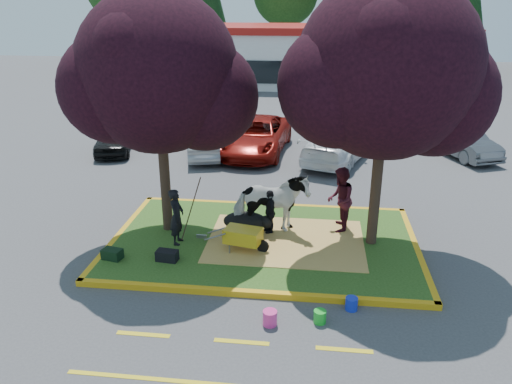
# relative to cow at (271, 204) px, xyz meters

# --- Properties ---
(ground) EXTENTS (90.00, 90.00, 0.00)m
(ground) POSITION_rel_cow_xyz_m (-0.14, -0.48, -1.02)
(ground) COLOR #424244
(ground) RESTS_ON ground
(median_island) EXTENTS (8.00, 5.00, 0.15)m
(median_island) POSITION_rel_cow_xyz_m (-0.14, -0.48, -0.94)
(median_island) COLOR #274B17
(median_island) RESTS_ON ground
(curb_near) EXTENTS (8.30, 0.16, 0.15)m
(curb_near) POSITION_rel_cow_xyz_m (-0.14, -3.06, -0.94)
(curb_near) COLOR #E9A613
(curb_near) RESTS_ON ground
(curb_far) EXTENTS (8.30, 0.16, 0.15)m
(curb_far) POSITION_rel_cow_xyz_m (-0.14, 2.10, -0.94)
(curb_far) COLOR #E9A613
(curb_far) RESTS_ON ground
(curb_left) EXTENTS (0.16, 5.30, 0.15)m
(curb_left) POSITION_rel_cow_xyz_m (-4.22, -0.48, -0.94)
(curb_left) COLOR #E9A613
(curb_left) RESTS_ON ground
(curb_right) EXTENTS (0.16, 5.30, 0.15)m
(curb_right) POSITION_rel_cow_xyz_m (3.94, -0.48, -0.94)
(curb_right) COLOR #E9A613
(curb_right) RESTS_ON ground
(straw_bedding) EXTENTS (4.20, 3.00, 0.01)m
(straw_bedding) POSITION_rel_cow_xyz_m (0.46, -0.48, -0.86)
(straw_bedding) COLOR #DFB05C
(straw_bedding) RESTS_ON median_island
(tree_purple_left) EXTENTS (5.06, 4.20, 6.51)m
(tree_purple_left) POSITION_rel_cow_xyz_m (-2.92, -0.10, 3.34)
(tree_purple_left) COLOR black
(tree_purple_left) RESTS_ON median_island
(tree_purple_right) EXTENTS (5.30, 4.40, 6.82)m
(tree_purple_right) POSITION_rel_cow_xyz_m (2.78, -0.30, 3.55)
(tree_purple_right) COLOR black
(tree_purple_right) RESTS_ON median_island
(fire_lane_stripe_a) EXTENTS (1.10, 0.12, 0.01)m
(fire_lane_stripe_a) POSITION_rel_cow_xyz_m (-2.14, -4.68, -1.01)
(fire_lane_stripe_a) COLOR yellow
(fire_lane_stripe_a) RESTS_ON ground
(fire_lane_stripe_b) EXTENTS (1.10, 0.12, 0.01)m
(fire_lane_stripe_b) POSITION_rel_cow_xyz_m (-0.14, -4.68, -1.01)
(fire_lane_stripe_b) COLOR yellow
(fire_lane_stripe_b) RESTS_ON ground
(fire_lane_stripe_c) EXTENTS (1.10, 0.12, 0.01)m
(fire_lane_stripe_c) POSITION_rel_cow_xyz_m (1.86, -4.68, -1.01)
(fire_lane_stripe_c) COLOR yellow
(fire_lane_stripe_c) RESTS_ON ground
(retail_building) EXTENTS (20.40, 8.40, 4.40)m
(retail_building) POSITION_rel_cow_xyz_m (1.86, 27.50, 1.23)
(retail_building) COLOR silver
(retail_building) RESTS_ON ground
(cow) EXTENTS (2.20, 1.35, 1.73)m
(cow) POSITION_rel_cow_xyz_m (0.00, 0.00, 0.00)
(cow) COLOR white
(cow) RESTS_ON median_island
(calf) EXTENTS (1.32, 0.83, 0.55)m
(calf) POSITION_rel_cow_xyz_m (-0.72, 0.06, -0.59)
(calf) COLOR black
(calf) RESTS_ON median_island
(handler) EXTENTS (0.38, 0.57, 1.54)m
(handler) POSITION_rel_cow_xyz_m (-2.42, -0.93, -0.10)
(handler) COLOR black
(handler) RESTS_ON median_island
(visitor_a) EXTENTS (0.77, 0.95, 1.85)m
(visitor_a) POSITION_rel_cow_xyz_m (1.90, 0.40, 0.06)
(visitor_a) COLOR #41121D
(visitor_a) RESTS_ON median_island
(visitor_b) EXTENTS (0.53, 0.80, 1.26)m
(visitor_b) POSITION_rel_cow_xyz_m (-0.02, 0.02, -0.24)
(visitor_b) COLOR black
(visitor_b) RESTS_ON median_island
(wheelbarrow) EXTENTS (1.68, 0.74, 0.63)m
(wheelbarrow) POSITION_rel_cow_xyz_m (-0.60, -1.19, -0.43)
(wheelbarrow) COLOR black
(wheelbarrow) RESTS_ON median_island
(gear_bag_dark) EXTENTS (0.56, 0.35, 0.27)m
(gear_bag_dark) POSITION_rel_cow_xyz_m (-2.43, -1.92, -0.73)
(gear_bag_dark) COLOR black
(gear_bag_dark) RESTS_ON median_island
(gear_bag_green) EXTENTS (0.55, 0.41, 0.26)m
(gear_bag_green) POSITION_rel_cow_xyz_m (-3.84, -2.00, -0.73)
(gear_bag_green) COLOR black
(gear_bag_green) RESTS_ON median_island
(bucket_green) EXTENTS (0.28, 0.28, 0.28)m
(bucket_green) POSITION_rel_cow_xyz_m (1.39, -3.86, -0.87)
(bucket_green) COLOR green
(bucket_green) RESTS_ON ground
(bucket_pink) EXTENTS (0.35, 0.35, 0.32)m
(bucket_pink) POSITION_rel_cow_xyz_m (0.36, -4.05, -0.85)
(bucket_pink) COLOR #EB348C
(bucket_pink) RESTS_ON ground
(bucket_blue) EXTENTS (0.30, 0.30, 0.29)m
(bucket_blue) POSITION_rel_cow_xyz_m (2.07, -3.31, -0.87)
(bucket_blue) COLOR #1931CD
(bucket_blue) RESTS_ON ground
(car_black) EXTENTS (2.35, 3.90, 1.24)m
(car_black) POSITION_rel_cow_xyz_m (-7.59, 7.66, -0.39)
(car_black) COLOR black
(car_black) RESTS_ON ground
(car_silver) EXTENTS (2.16, 3.92, 1.23)m
(car_silver) POSITION_rel_cow_xyz_m (-3.57, 7.39, -0.40)
(car_silver) COLOR #93959A
(car_silver) RESTS_ON ground
(car_red) EXTENTS (2.97, 5.65, 1.52)m
(car_red) POSITION_rel_cow_xyz_m (-1.40, 8.21, -0.26)
(car_red) COLOR maroon
(car_red) RESTS_ON ground
(car_white) EXTENTS (3.57, 5.33, 1.43)m
(car_white) POSITION_rel_cow_xyz_m (2.11, 7.45, -0.30)
(car_white) COLOR white
(car_white) RESTS_ON ground
(car_grey) EXTENTS (2.74, 4.14, 1.29)m
(car_grey) POSITION_rel_cow_xyz_m (7.36, 8.77, -0.37)
(car_grey) COLOR #505357
(car_grey) RESTS_ON ground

